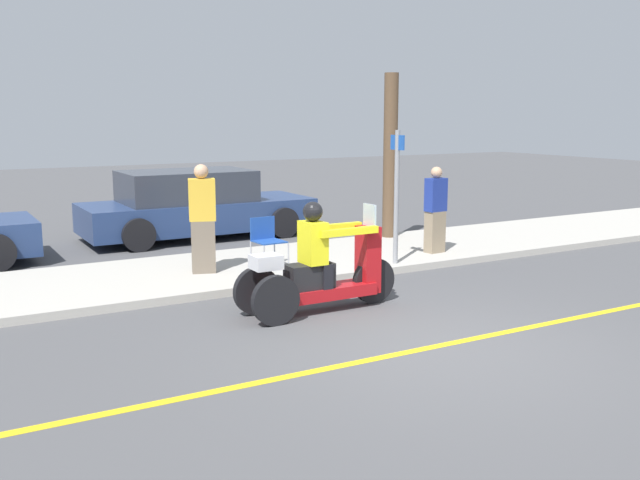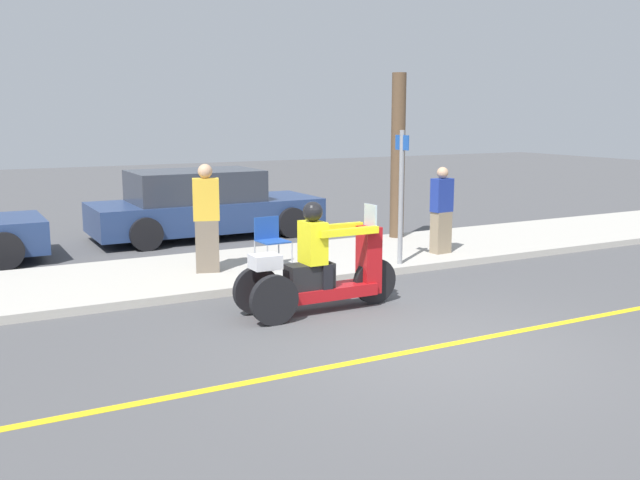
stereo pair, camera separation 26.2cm
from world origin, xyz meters
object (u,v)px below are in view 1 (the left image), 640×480
at_px(folding_chair_curbside, 266,237).
at_px(street_sign, 397,192).
at_px(spectator_with_child, 435,211).
at_px(tree_trunk, 390,156).
at_px(parked_car_lot_far, 194,206).
at_px(motorcycle_trike, 319,272).
at_px(spectator_by_tree, 203,221).

height_order(folding_chair_curbside, street_sign, street_sign).
distance_m(spectator_with_child, tree_trunk, 1.99).
distance_m(folding_chair_curbside, parked_car_lot_far, 3.96).
distance_m(parked_car_lot_far, street_sign, 5.06).
distance_m(motorcycle_trike, spectator_by_tree, 2.60).
bearing_deg(street_sign, parked_car_lot_far, 110.92).
bearing_deg(folding_chair_curbside, motorcycle_trike, -97.96).
xyz_separation_m(motorcycle_trike, folding_chair_curbside, (0.32, 2.27, 0.09)).
bearing_deg(motorcycle_trike, spectator_by_tree, 105.14).
bearing_deg(tree_trunk, spectator_by_tree, -164.28).
xyz_separation_m(motorcycle_trike, spectator_by_tree, (-0.67, 2.48, 0.41)).
relative_size(parked_car_lot_far, tree_trunk, 1.46).
distance_m(motorcycle_trike, tree_trunk, 5.44).
height_order(motorcycle_trike, street_sign, street_sign).
relative_size(spectator_by_tree, parked_car_lot_far, 0.36).
height_order(motorcycle_trike, spectator_with_child, spectator_with_child).
bearing_deg(spectator_with_child, parked_car_lot_far, 124.85).
bearing_deg(spectator_by_tree, folding_chair_curbside, -12.11).
distance_m(spectator_with_child, spectator_by_tree, 4.22).
distance_m(spectator_with_child, parked_car_lot_far, 5.19).
height_order(spectator_by_tree, tree_trunk, tree_trunk).
bearing_deg(motorcycle_trike, folding_chair_curbside, 82.04).
bearing_deg(motorcycle_trike, tree_trunk, 44.76).
bearing_deg(parked_car_lot_far, folding_chair_curbside, -93.33).
bearing_deg(spectator_by_tree, parked_car_lot_far, 71.96).
xyz_separation_m(folding_chair_curbside, parked_car_lot_far, (0.23, 3.96, 0.05)).
relative_size(folding_chair_curbside, street_sign, 0.37).
xyz_separation_m(tree_trunk, street_sign, (-1.42, -2.19, -0.42)).
relative_size(motorcycle_trike, tree_trunk, 0.70).
height_order(spectator_by_tree, parked_car_lot_far, spectator_by_tree).
height_order(motorcycle_trike, spectator_by_tree, spectator_by_tree).
height_order(motorcycle_trike, tree_trunk, tree_trunk).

